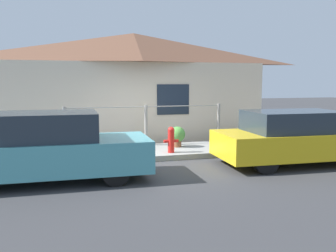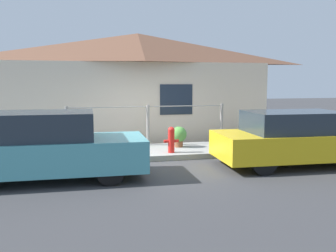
# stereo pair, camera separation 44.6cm
# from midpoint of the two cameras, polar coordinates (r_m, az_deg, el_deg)

# --- Properties ---
(ground_plane) EXTENTS (60.00, 60.00, 0.00)m
(ground_plane) POSITION_cam_midpoint_polar(r_m,az_deg,el_deg) (9.90, 0.07, -5.43)
(ground_plane) COLOR #38383A
(sidewalk) EXTENTS (24.00, 1.91, 0.15)m
(sidewalk) POSITION_cam_midpoint_polar(r_m,az_deg,el_deg) (10.79, -1.11, -3.99)
(sidewalk) COLOR gray
(sidewalk) RESTS_ON ground_plane
(house) EXTENTS (9.18, 2.23, 3.74)m
(house) POSITION_cam_midpoint_polar(r_m,az_deg,el_deg) (13.13, -3.54, 10.77)
(house) COLOR beige
(house) RESTS_ON ground_plane
(fence) EXTENTS (4.90, 0.10, 1.23)m
(fence) POSITION_cam_midpoint_polar(r_m,az_deg,el_deg) (11.46, -1.97, 0.44)
(fence) COLOR gray
(fence) RESTS_ON sidewalk
(car_left) EXTENTS (4.22, 1.72, 1.47)m
(car_left) POSITION_cam_midpoint_polar(r_m,az_deg,el_deg) (8.31, -16.90, -3.09)
(car_left) COLOR teal
(car_left) RESTS_ON ground_plane
(car_right) EXTENTS (4.24, 1.88, 1.37)m
(car_right) POSITION_cam_midpoint_polar(r_m,az_deg,el_deg) (9.96, 20.38, -1.81)
(car_right) COLOR gold
(car_right) RESTS_ON ground_plane
(fire_hydrant) EXTENTS (0.42, 0.19, 0.72)m
(fire_hydrant) POSITION_cam_midpoint_polar(r_m,az_deg,el_deg) (10.27, 1.75, -2.01)
(fire_hydrant) COLOR red
(fire_hydrant) RESTS_ON sidewalk
(potted_plant_near_hydrant) EXTENTS (0.47, 0.47, 0.62)m
(potted_plant_near_hydrant) POSITION_cam_midpoint_polar(r_m,az_deg,el_deg) (11.13, 2.81, -1.43)
(potted_plant_near_hydrant) COLOR brown
(potted_plant_near_hydrant) RESTS_ON sidewalk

